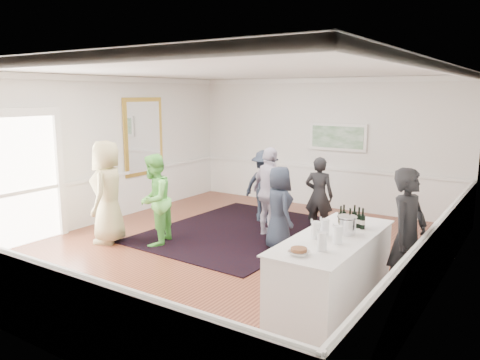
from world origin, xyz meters
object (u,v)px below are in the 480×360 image
Objects in this scene: guest_dark_b at (319,196)px; guest_navy at (279,208)px; bartender at (407,236)px; nut_bowl at (299,252)px; serving_table at (333,271)px; guest_tan at (108,192)px; guest_lilac at (270,192)px; ice_bucket at (347,226)px; guest_dark_a at (265,186)px; guest_green at (154,200)px.

guest_dark_b is 1.03× the size of guest_navy.
nut_bowl is (-0.84, -1.57, 0.08)m from bartender.
nut_bowl is (-0.07, -0.91, 0.52)m from serving_table.
guest_navy is (-2.50, 1.00, -0.16)m from bartender.
guest_tan reaches higher than guest_dark_b.
guest_tan is at bearing 176.82° from serving_table.
guest_lilac is 6.90× the size of ice_bucket.
serving_table is 1.30× the size of bartender.
serving_table is 1.57× the size of guest_navy.
bartender is 3.41m from guest_lilac.
guest_dark_a is 1.04× the size of guest_navy.
guest_tan is at bearing -86.80° from guest_green.
bartender is 0.95× the size of guest_tan.
guest_lilac is at bearing 35.50° from guest_dark_b.
nut_bowl is (1.45, -3.85, 0.22)m from guest_dark_b.
guest_dark_b is at bearing 175.77° from guest_dark_a.
guest_lilac is at bearing 135.16° from serving_table.
guest_navy is 2.39m from ice_bucket.
guest_lilac reaches higher than guest_green.
guest_lilac is at bearing 101.21° from guest_tan.
serving_table is at bearing 143.19° from bartender.
guest_navy is (-0.22, -1.27, -0.02)m from guest_dark_b.
guest_dark_a is at bearing -28.78° from guest_lilac.
guest_dark_a is (-3.66, 2.47, -0.13)m from bartender.
guest_lilac reaches higher than guest_dark_a.
guest_navy is (2.93, 1.41, -0.21)m from guest_tan.
ice_bucket is at bearing 60.75° from guest_tan.
bartender is 0.85m from ice_bucket.
guest_navy is at bearing 72.16° from guest_dark_b.
guest_tan is 3.38m from guest_dark_a.
guest_tan reaches higher than guest_lilac.
guest_navy is at bearing 132.09° from guest_dark_a.
guest_dark_a is 6.42× the size of nut_bowl.
guest_green is at bearing 71.98° from guest_lilac.
guest_tan reaches higher than guest_navy.
guest_tan is at bearing 64.64° from guest_navy.
guest_dark_a is (-0.64, 0.90, -0.10)m from guest_lilac.
nut_bowl is at bearing -98.95° from ice_bucket.
guest_navy is (0.52, -0.57, -0.13)m from guest_lilac.
guest_lilac reaches higher than ice_bucket.
nut_bowl is (1.66, -2.58, 0.24)m from guest_navy.
ice_bucket is at bearing 112.05° from guest_dark_b.
guest_dark_a reaches higher than nut_bowl.
bartender is 1.17× the size of guest_dark_b.
guest_navy reaches higher than serving_table.
guest_tan is 1.28× the size of guest_navy.
guest_navy is at bearing 158.41° from guest_lilac.
ice_bucket is at bearing 81.05° from nut_bowl.
guest_tan is 7.84× the size of nut_bowl.
guest_lilac is 3.83m from nut_bowl.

